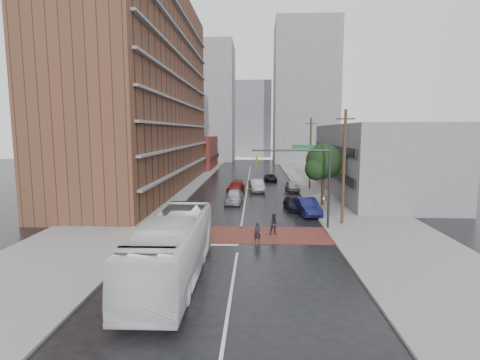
# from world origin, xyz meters

# --- Properties ---
(ground) EXTENTS (160.00, 160.00, 0.00)m
(ground) POSITION_xyz_m (0.00, 0.00, 0.00)
(ground) COLOR black
(ground) RESTS_ON ground
(crosswalk) EXTENTS (14.00, 5.00, 0.02)m
(crosswalk) POSITION_xyz_m (0.00, 0.50, 0.01)
(crosswalk) COLOR brown
(crosswalk) RESTS_ON ground
(sidewalk_west) EXTENTS (9.00, 90.00, 0.15)m
(sidewalk_west) POSITION_xyz_m (-11.50, 25.00, 0.07)
(sidewalk_west) COLOR gray
(sidewalk_west) RESTS_ON ground
(sidewalk_east) EXTENTS (9.00, 90.00, 0.15)m
(sidewalk_east) POSITION_xyz_m (11.50, 25.00, 0.07)
(sidewalk_east) COLOR gray
(sidewalk_east) RESTS_ON ground
(apartment_block) EXTENTS (10.00, 44.00, 28.00)m
(apartment_block) POSITION_xyz_m (-14.00, 24.00, 14.00)
(apartment_block) COLOR brown
(apartment_block) RESTS_ON ground
(storefront_west) EXTENTS (8.00, 16.00, 7.00)m
(storefront_west) POSITION_xyz_m (-12.00, 54.00, 3.50)
(storefront_west) COLOR maroon
(storefront_west) RESTS_ON ground
(building_east) EXTENTS (11.00, 26.00, 9.00)m
(building_east) POSITION_xyz_m (16.50, 20.00, 4.50)
(building_east) COLOR gray
(building_east) RESTS_ON ground
(distant_tower_west) EXTENTS (18.00, 16.00, 32.00)m
(distant_tower_west) POSITION_xyz_m (-14.00, 78.00, 16.00)
(distant_tower_west) COLOR gray
(distant_tower_west) RESTS_ON ground
(distant_tower_east) EXTENTS (16.00, 14.00, 36.00)m
(distant_tower_east) POSITION_xyz_m (14.00, 72.00, 18.00)
(distant_tower_east) COLOR gray
(distant_tower_east) RESTS_ON ground
(distant_tower_center) EXTENTS (12.00, 10.00, 24.00)m
(distant_tower_center) POSITION_xyz_m (0.00, 95.00, 12.00)
(distant_tower_center) COLOR gray
(distant_tower_center) RESTS_ON ground
(street_tree) EXTENTS (4.20, 4.10, 6.90)m
(street_tree) POSITION_xyz_m (8.52, 12.03, 4.73)
(street_tree) COLOR #332319
(street_tree) RESTS_ON ground
(signal_mast) EXTENTS (6.50, 0.30, 7.20)m
(signal_mast) POSITION_xyz_m (5.85, 2.50, 4.73)
(signal_mast) COLOR #2D2D33
(signal_mast) RESTS_ON ground
(utility_pole_near) EXTENTS (1.60, 0.26, 10.00)m
(utility_pole_near) POSITION_xyz_m (8.80, 4.00, 5.14)
(utility_pole_near) COLOR #473321
(utility_pole_near) RESTS_ON ground
(utility_pole_far) EXTENTS (1.60, 0.26, 10.00)m
(utility_pole_far) POSITION_xyz_m (8.80, 24.00, 5.14)
(utility_pole_far) COLOR #473321
(utility_pole_far) RESTS_ON ground
(transit_bus) EXTENTS (3.04, 12.55, 3.49)m
(transit_bus) POSITION_xyz_m (-3.35, -8.49, 1.74)
(transit_bus) COLOR white
(transit_bus) RESTS_ON ground
(pedestrian_a) EXTENTS (0.54, 0.36, 1.47)m
(pedestrian_a) POSITION_xyz_m (1.39, -1.50, 0.73)
(pedestrian_a) COLOR black
(pedestrian_a) RESTS_ON ground
(pedestrian_b) EXTENTS (0.86, 0.69, 1.69)m
(pedestrian_b) POSITION_xyz_m (2.72, 0.57, 0.84)
(pedestrian_b) COLOR #262125
(pedestrian_b) RESTS_ON ground
(car_travel_a) EXTENTS (2.11, 4.79, 1.60)m
(car_travel_a) POSITION_xyz_m (-1.25, 13.62, 0.80)
(car_travel_a) COLOR #B1B2B9
(car_travel_a) RESTS_ON ground
(car_travel_b) EXTENTS (2.42, 5.20, 1.65)m
(car_travel_b) POSITION_xyz_m (1.33, 21.98, 0.82)
(car_travel_b) COLOR #B3B4BB
(car_travel_b) RESTS_ON ground
(car_travel_c) EXTENTS (2.55, 4.98, 1.38)m
(car_travel_c) POSITION_xyz_m (-1.44, 21.54, 0.69)
(car_travel_c) COLOR maroon
(car_travel_c) RESTS_ON ground
(suv_travel) EXTENTS (2.10, 4.24, 1.16)m
(suv_travel) POSITION_xyz_m (3.68, 32.89, 0.58)
(suv_travel) COLOR black
(suv_travel) RESTS_ON ground
(car_parked_near) EXTENTS (2.45, 5.16, 1.63)m
(car_parked_near) POSITION_xyz_m (6.30, 7.95, 0.82)
(car_parked_near) COLOR #131544
(car_parked_near) RESTS_ON ground
(car_parked_mid) EXTENTS (2.25, 4.60, 1.29)m
(car_parked_mid) POSITION_xyz_m (5.27, 10.50, 0.64)
(car_parked_mid) COLOR black
(car_parked_mid) RESTS_ON ground
(car_parked_far) EXTENTS (1.97, 4.14, 1.37)m
(car_parked_far) POSITION_xyz_m (6.25, 22.53, 0.68)
(car_parked_far) COLOR #AAACB2
(car_parked_far) RESTS_ON ground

